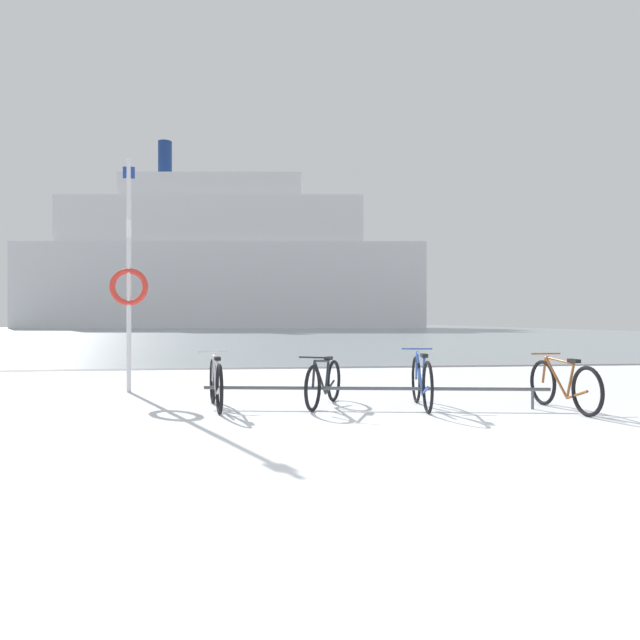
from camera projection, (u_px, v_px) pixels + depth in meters
ground at (270, 332)px, 58.76m from camera, size 80.00×132.00×0.08m
bike_rack at (375, 389)px, 8.27m from camera, size 4.89×0.86×0.31m
bicycle_0 at (216, 383)px, 8.23m from camera, size 0.46×1.71×0.80m
bicycle_1 at (324, 383)px, 8.44m from camera, size 0.76×1.54×0.75m
bicycle_2 at (422, 381)px, 8.29m from camera, size 0.46×1.73×0.84m
bicycle_3 at (564, 385)px, 8.05m from camera, size 0.46×1.73×0.78m
rescue_post at (129, 279)px, 10.08m from camera, size 0.66×0.10×4.09m
ferry_ship at (221, 265)px, 85.75m from camera, size 59.24×17.93×27.75m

